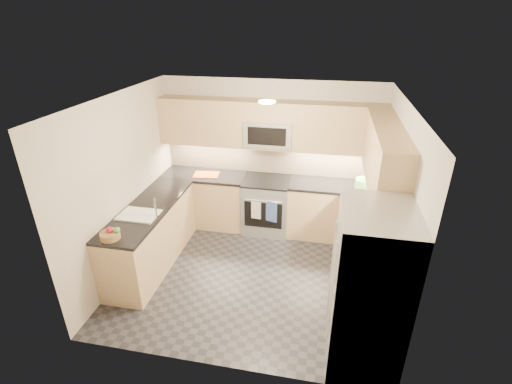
# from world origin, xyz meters

# --- Properties ---
(floor) EXTENTS (3.60, 3.20, 0.00)m
(floor) POSITION_xyz_m (0.00, 0.00, 0.00)
(floor) COLOR black
(floor) RESTS_ON ground
(ceiling) EXTENTS (3.60, 3.20, 0.02)m
(ceiling) POSITION_xyz_m (0.00, 0.00, 2.50)
(ceiling) COLOR beige
(ceiling) RESTS_ON wall_back
(wall_back) EXTENTS (3.60, 0.02, 2.50)m
(wall_back) POSITION_xyz_m (0.00, 1.60, 1.25)
(wall_back) COLOR #BBB2A3
(wall_back) RESTS_ON floor
(wall_front) EXTENTS (3.60, 0.02, 2.50)m
(wall_front) POSITION_xyz_m (0.00, -1.60, 1.25)
(wall_front) COLOR #BBB2A3
(wall_front) RESTS_ON floor
(wall_left) EXTENTS (0.02, 3.20, 2.50)m
(wall_left) POSITION_xyz_m (-1.80, 0.00, 1.25)
(wall_left) COLOR #BBB2A3
(wall_left) RESTS_ON floor
(wall_right) EXTENTS (0.02, 3.20, 2.50)m
(wall_right) POSITION_xyz_m (1.80, 0.00, 1.25)
(wall_right) COLOR #BBB2A3
(wall_right) RESTS_ON floor
(base_cab_back_left) EXTENTS (1.42, 0.60, 0.90)m
(base_cab_back_left) POSITION_xyz_m (-1.09, 1.30, 0.45)
(base_cab_back_left) COLOR tan
(base_cab_back_left) RESTS_ON floor
(base_cab_back_right) EXTENTS (1.42, 0.60, 0.90)m
(base_cab_back_right) POSITION_xyz_m (1.09, 1.30, 0.45)
(base_cab_back_right) COLOR tan
(base_cab_back_right) RESTS_ON floor
(base_cab_right) EXTENTS (0.60, 1.70, 0.90)m
(base_cab_right) POSITION_xyz_m (1.50, 0.15, 0.45)
(base_cab_right) COLOR tan
(base_cab_right) RESTS_ON floor
(base_cab_peninsula) EXTENTS (0.60, 2.00, 0.90)m
(base_cab_peninsula) POSITION_xyz_m (-1.50, 0.00, 0.45)
(base_cab_peninsula) COLOR tan
(base_cab_peninsula) RESTS_ON floor
(countertop_back_left) EXTENTS (1.42, 0.63, 0.04)m
(countertop_back_left) POSITION_xyz_m (-1.09, 1.30, 0.92)
(countertop_back_left) COLOR black
(countertop_back_left) RESTS_ON base_cab_back_left
(countertop_back_right) EXTENTS (1.42, 0.63, 0.04)m
(countertop_back_right) POSITION_xyz_m (1.09, 1.30, 0.92)
(countertop_back_right) COLOR black
(countertop_back_right) RESTS_ON base_cab_back_right
(countertop_right) EXTENTS (0.63, 1.70, 0.04)m
(countertop_right) POSITION_xyz_m (1.50, 0.15, 0.92)
(countertop_right) COLOR black
(countertop_right) RESTS_ON base_cab_right
(countertop_peninsula) EXTENTS (0.63, 2.00, 0.04)m
(countertop_peninsula) POSITION_xyz_m (-1.50, 0.00, 0.92)
(countertop_peninsula) COLOR black
(countertop_peninsula) RESTS_ON base_cab_peninsula
(upper_cab_back) EXTENTS (3.60, 0.35, 0.75)m
(upper_cab_back) POSITION_xyz_m (0.00, 1.43, 1.83)
(upper_cab_back) COLOR tan
(upper_cab_back) RESTS_ON wall_back
(upper_cab_right) EXTENTS (0.35, 1.95, 0.75)m
(upper_cab_right) POSITION_xyz_m (1.62, 0.28, 1.83)
(upper_cab_right) COLOR tan
(upper_cab_right) RESTS_ON wall_right
(backsplash_back) EXTENTS (3.60, 0.01, 0.51)m
(backsplash_back) POSITION_xyz_m (0.00, 1.60, 1.20)
(backsplash_back) COLOR tan
(backsplash_back) RESTS_ON wall_back
(backsplash_right) EXTENTS (0.01, 2.30, 0.51)m
(backsplash_right) POSITION_xyz_m (1.80, 0.45, 1.20)
(backsplash_right) COLOR tan
(backsplash_right) RESTS_ON wall_right
(gas_range) EXTENTS (0.76, 0.65, 0.91)m
(gas_range) POSITION_xyz_m (0.00, 1.28, 0.46)
(gas_range) COLOR #9DA0A5
(gas_range) RESTS_ON floor
(range_cooktop) EXTENTS (0.76, 0.65, 0.03)m
(range_cooktop) POSITION_xyz_m (0.00, 1.28, 0.92)
(range_cooktop) COLOR black
(range_cooktop) RESTS_ON gas_range
(oven_door_glass) EXTENTS (0.62, 0.02, 0.45)m
(oven_door_glass) POSITION_xyz_m (0.00, 0.95, 0.45)
(oven_door_glass) COLOR black
(oven_door_glass) RESTS_ON gas_range
(oven_handle) EXTENTS (0.60, 0.02, 0.02)m
(oven_handle) POSITION_xyz_m (0.00, 0.93, 0.72)
(oven_handle) COLOR #B2B5BA
(oven_handle) RESTS_ON gas_range
(microwave) EXTENTS (0.76, 0.40, 0.40)m
(microwave) POSITION_xyz_m (0.00, 1.40, 1.70)
(microwave) COLOR #ADB2B6
(microwave) RESTS_ON upper_cab_back
(microwave_door) EXTENTS (0.60, 0.01, 0.28)m
(microwave_door) POSITION_xyz_m (0.00, 1.20, 1.70)
(microwave_door) COLOR black
(microwave_door) RESTS_ON microwave
(refrigerator) EXTENTS (0.70, 0.90, 1.80)m
(refrigerator) POSITION_xyz_m (1.45, -1.15, 0.90)
(refrigerator) COLOR #A8ACB0
(refrigerator) RESTS_ON floor
(fridge_handle_left) EXTENTS (0.02, 0.02, 1.20)m
(fridge_handle_left) POSITION_xyz_m (1.08, -1.33, 0.95)
(fridge_handle_left) COLOR #B2B5BA
(fridge_handle_left) RESTS_ON refrigerator
(fridge_handle_right) EXTENTS (0.02, 0.02, 1.20)m
(fridge_handle_right) POSITION_xyz_m (1.08, -0.97, 0.95)
(fridge_handle_right) COLOR #B2B5BA
(fridge_handle_right) RESTS_ON refrigerator
(sink_basin) EXTENTS (0.52, 0.38, 0.16)m
(sink_basin) POSITION_xyz_m (-1.50, -0.25, 0.88)
(sink_basin) COLOR white
(sink_basin) RESTS_ON base_cab_peninsula
(faucet) EXTENTS (0.03, 0.03, 0.28)m
(faucet) POSITION_xyz_m (-1.24, -0.25, 1.08)
(faucet) COLOR silver
(faucet) RESTS_ON countertop_peninsula
(utensil_bowl) EXTENTS (0.35, 0.35, 0.16)m
(utensil_bowl) POSITION_xyz_m (1.54, 1.23, 1.02)
(utensil_bowl) COLOR #59C153
(utensil_bowl) RESTS_ON countertop_back_right
(cutting_board) EXTENTS (0.45, 0.34, 0.01)m
(cutting_board) POSITION_xyz_m (-1.04, 1.27, 0.95)
(cutting_board) COLOR #CF5313
(cutting_board) RESTS_ON countertop_back_left
(fruit_basket) EXTENTS (0.28, 0.28, 0.09)m
(fruit_basket) POSITION_xyz_m (-1.57, -0.84, 0.98)
(fruit_basket) COLOR olive
(fruit_basket) RESTS_ON countertop_peninsula
(fruit_apple) EXTENTS (0.08, 0.08, 0.08)m
(fruit_apple) POSITION_xyz_m (-1.57, -0.83, 1.05)
(fruit_apple) COLOR #AB1331
(fruit_apple) RESTS_ON fruit_basket
(fruit_pear) EXTENTS (0.07, 0.07, 0.07)m
(fruit_pear) POSITION_xyz_m (-1.47, -0.82, 1.05)
(fruit_pear) COLOR green
(fruit_pear) RESTS_ON fruit_basket
(dish_towel_check) EXTENTS (0.16, 0.04, 0.30)m
(dish_towel_check) POSITION_xyz_m (-0.11, 0.91, 0.55)
(dish_towel_check) COLOR silver
(dish_towel_check) RESTS_ON oven_handle
(dish_towel_blue) EXTENTS (0.19, 0.06, 0.36)m
(dish_towel_blue) POSITION_xyz_m (0.14, 0.91, 0.55)
(dish_towel_blue) COLOR #355494
(dish_towel_blue) RESTS_ON oven_handle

